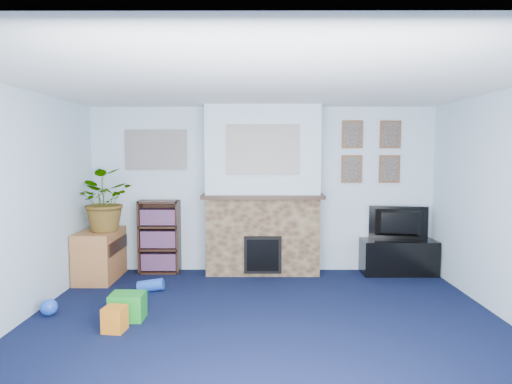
{
  "coord_description": "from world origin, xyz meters",
  "views": [
    {
      "loc": [
        -0.07,
        -4.41,
        1.75
      ],
      "look_at": [
        -0.09,
        1.04,
        1.27
      ],
      "focal_mm": 32.0,
      "sensor_mm": 36.0,
      "label": 1
    }
  ],
  "objects_px": {
    "television": "(399,223)",
    "bookshelf": "(160,238)",
    "sideboard": "(100,254)",
    "tv_stand": "(398,258)"
  },
  "relations": [
    {
      "from": "television",
      "to": "bookshelf",
      "type": "bearing_deg",
      "value": 10.44
    },
    {
      "from": "bookshelf",
      "to": "sideboard",
      "type": "height_order",
      "value": "bookshelf"
    },
    {
      "from": "tv_stand",
      "to": "bookshelf",
      "type": "bearing_deg",
      "value": 178.73
    },
    {
      "from": "television",
      "to": "bookshelf",
      "type": "distance_m",
      "value": 3.45
    },
    {
      "from": "television",
      "to": "bookshelf",
      "type": "xyz_separation_m",
      "value": [
        -3.44,
        0.06,
        -0.23
      ]
    },
    {
      "from": "television",
      "to": "sideboard",
      "type": "relative_size",
      "value": 0.95
    },
    {
      "from": "tv_stand",
      "to": "bookshelf",
      "type": "relative_size",
      "value": 0.99
    },
    {
      "from": "television",
      "to": "sideboard",
      "type": "height_order",
      "value": "television"
    },
    {
      "from": "television",
      "to": "tv_stand",
      "type": "bearing_deg",
      "value": 101.38
    },
    {
      "from": "sideboard",
      "to": "tv_stand",
      "type": "bearing_deg",
      "value": 3.82
    }
  ]
}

